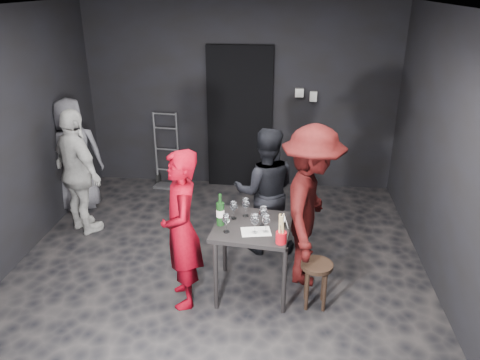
# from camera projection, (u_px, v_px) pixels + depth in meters

# --- Properties ---
(floor) EXTENTS (4.50, 5.00, 0.02)m
(floor) POSITION_uv_depth(u_px,v_px,m) (217.00, 274.00, 5.04)
(floor) COLOR black
(floor) RESTS_ON ground
(ceiling) EXTENTS (4.50, 5.00, 0.02)m
(ceiling) POSITION_uv_depth(u_px,v_px,m) (211.00, 8.00, 3.98)
(ceiling) COLOR silver
(ceiling) RESTS_ON ground
(wall_back) EXTENTS (4.50, 0.04, 2.70)m
(wall_back) POSITION_uv_depth(u_px,v_px,m) (240.00, 97.00, 6.80)
(wall_back) COLOR black
(wall_back) RESTS_ON ground
(wall_front) EXTENTS (4.50, 0.04, 2.70)m
(wall_front) POSITION_uv_depth(u_px,v_px,m) (137.00, 338.00, 2.22)
(wall_front) COLOR black
(wall_front) RESTS_ON ground
(wall_right) EXTENTS (0.04, 5.00, 2.70)m
(wall_right) POSITION_uv_depth(u_px,v_px,m) (456.00, 165.00, 4.31)
(wall_right) COLOR black
(wall_right) RESTS_ON ground
(doorway) EXTENTS (0.95, 0.10, 2.10)m
(doorway) POSITION_uv_depth(u_px,v_px,m) (240.00, 119.00, 6.86)
(doorway) COLOR black
(doorway) RESTS_ON ground
(wallbox_upper) EXTENTS (0.12, 0.06, 0.12)m
(wallbox_upper) POSITION_uv_depth(u_px,v_px,m) (299.00, 93.00, 6.64)
(wallbox_upper) COLOR #B7B7B2
(wallbox_upper) RESTS_ON wall_back
(wallbox_lower) EXTENTS (0.10, 0.06, 0.14)m
(wallbox_lower) POSITION_uv_depth(u_px,v_px,m) (313.00, 96.00, 6.64)
(wallbox_lower) COLOR #B7B7B2
(wallbox_lower) RESTS_ON wall_back
(hand_truck) EXTENTS (0.38, 0.33, 1.14)m
(hand_truck) POSITION_uv_depth(u_px,v_px,m) (168.00, 172.00, 7.17)
(hand_truck) COLOR #B2B2B7
(hand_truck) RESTS_ON floor
(tasting_table) EXTENTS (0.72, 0.72, 0.75)m
(tasting_table) POSITION_uv_depth(u_px,v_px,m) (253.00, 234.00, 4.53)
(tasting_table) COLOR black
(tasting_table) RESTS_ON floor
(stool) EXTENTS (0.30, 0.30, 0.47)m
(stool) POSITION_uv_depth(u_px,v_px,m) (316.00, 273.00, 4.43)
(stool) COLOR #30221A
(stool) RESTS_ON floor
(server_red) EXTENTS (0.55, 0.68, 1.63)m
(server_red) POSITION_uv_depth(u_px,v_px,m) (181.00, 227.00, 4.33)
(server_red) COLOR maroon
(server_red) RESTS_ON floor
(woman_black) EXTENTS (0.74, 0.45, 1.45)m
(woman_black) POSITION_uv_depth(u_px,v_px,m) (265.00, 192.00, 5.25)
(woman_black) COLOR black
(woman_black) RESTS_ON floor
(man_maroon) EXTENTS (0.75, 1.29, 1.88)m
(man_maroon) POSITION_uv_depth(u_px,v_px,m) (311.00, 198.00, 4.62)
(man_maroon) COLOR #390A0A
(man_maroon) RESTS_ON floor
(bystander_cream) EXTENTS (1.04, 0.95, 1.64)m
(bystander_cream) POSITION_uv_depth(u_px,v_px,m) (78.00, 170.00, 5.61)
(bystander_cream) COLOR silver
(bystander_cream) RESTS_ON floor
(bystander_grey) EXTENTS (0.88, 0.71, 1.58)m
(bystander_grey) POSITION_uv_depth(u_px,v_px,m) (73.00, 154.00, 6.23)
(bystander_grey) COLOR slate
(bystander_grey) RESTS_ON floor
(tasting_mat) EXTENTS (0.30, 0.23, 0.00)m
(tasting_mat) POSITION_uv_depth(u_px,v_px,m) (256.00, 232.00, 4.37)
(tasting_mat) COLOR white
(tasting_mat) RESTS_ON tasting_table
(wine_glass_a) EXTENTS (0.10, 0.10, 0.20)m
(wine_glass_a) POSITION_uv_depth(u_px,v_px,m) (226.00, 222.00, 4.33)
(wine_glass_a) COLOR white
(wine_glass_a) RESTS_ON tasting_table
(wine_glass_b) EXTENTS (0.09, 0.09, 0.20)m
(wine_glass_b) POSITION_uv_depth(u_px,v_px,m) (233.00, 209.00, 4.58)
(wine_glass_b) COLOR white
(wine_glass_b) RESTS_ON tasting_table
(wine_glass_c) EXTENTS (0.10, 0.10, 0.21)m
(wine_glass_c) POSITION_uv_depth(u_px,v_px,m) (246.00, 206.00, 4.63)
(wine_glass_c) COLOR white
(wine_glass_c) RESTS_ON tasting_table
(wine_glass_d) EXTENTS (0.08, 0.08, 0.21)m
(wine_glass_d) POSITION_uv_depth(u_px,v_px,m) (255.00, 223.00, 4.31)
(wine_glass_d) COLOR white
(wine_glass_d) RESTS_ON tasting_table
(wine_glass_e) EXTENTS (0.08, 0.08, 0.20)m
(wine_glass_e) POSITION_uv_depth(u_px,v_px,m) (266.00, 223.00, 4.33)
(wine_glass_e) COLOR white
(wine_glass_e) RESTS_ON tasting_table
(wine_glass_f) EXTENTS (0.11, 0.11, 0.21)m
(wine_glass_f) POSITION_uv_depth(u_px,v_px,m) (263.00, 215.00, 4.45)
(wine_glass_f) COLOR white
(wine_glass_f) RESTS_ON tasting_table
(wine_bottle) EXTENTS (0.08, 0.08, 0.32)m
(wine_bottle) POSITION_uv_depth(u_px,v_px,m) (220.00, 213.00, 4.46)
(wine_bottle) COLOR black
(wine_bottle) RESTS_ON tasting_table
(breadstick_cup) EXTENTS (0.10, 0.10, 0.30)m
(breadstick_cup) POSITION_uv_depth(u_px,v_px,m) (281.00, 229.00, 4.14)
(breadstick_cup) COLOR #A70A14
(breadstick_cup) RESTS_ON tasting_table
(reserved_card) EXTENTS (0.10, 0.14, 0.10)m
(reserved_card) POSITION_uv_depth(u_px,v_px,m) (283.00, 221.00, 4.46)
(reserved_card) COLOR white
(reserved_card) RESTS_ON tasting_table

